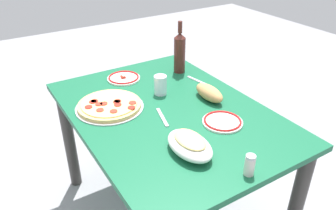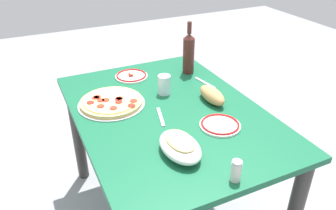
% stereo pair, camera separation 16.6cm
% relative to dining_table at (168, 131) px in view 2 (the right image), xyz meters
% --- Properties ---
extents(dining_table, '(1.24, 0.89, 0.73)m').
position_rel_dining_table_xyz_m(dining_table, '(0.00, 0.00, 0.00)').
color(dining_table, '#145938').
rests_on(dining_table, ground).
extents(pepperoni_pizza, '(0.34, 0.34, 0.03)m').
position_rel_dining_table_xyz_m(pepperoni_pizza, '(0.18, 0.24, 0.14)').
color(pepperoni_pizza, '#B7B7BC').
rests_on(pepperoni_pizza, dining_table).
extents(baked_pasta_dish, '(0.24, 0.15, 0.08)m').
position_rel_dining_table_xyz_m(baked_pasta_dish, '(-0.34, 0.10, 0.16)').
color(baked_pasta_dish, white).
rests_on(baked_pasta_dish, dining_table).
extents(wine_bottle, '(0.07, 0.07, 0.32)m').
position_rel_dining_table_xyz_m(wine_bottle, '(0.37, -0.31, 0.25)').
color(wine_bottle, '#471E19').
rests_on(wine_bottle, dining_table).
extents(water_glass, '(0.07, 0.07, 0.11)m').
position_rel_dining_table_xyz_m(water_glass, '(0.17, -0.06, 0.18)').
color(water_glass, silver).
rests_on(water_glass, dining_table).
extents(side_plate_near, '(0.19, 0.19, 0.02)m').
position_rel_dining_table_xyz_m(side_plate_near, '(0.45, 0.03, 0.13)').
color(side_plate_near, white).
rests_on(side_plate_near, dining_table).
extents(side_plate_far, '(0.19, 0.19, 0.02)m').
position_rel_dining_table_xyz_m(side_plate_far, '(-0.24, -0.16, 0.13)').
color(side_plate_far, white).
rests_on(side_plate_far, dining_table).
extents(bread_loaf, '(0.20, 0.08, 0.08)m').
position_rel_dining_table_xyz_m(bread_loaf, '(-0.02, -0.25, 0.16)').
color(bread_loaf, tan).
rests_on(bread_loaf, dining_table).
extents(spice_shaker, '(0.04, 0.04, 0.09)m').
position_rel_dining_table_xyz_m(spice_shaker, '(-0.56, -0.01, 0.17)').
color(spice_shaker, silver).
rests_on(spice_shaker, dining_table).
extents(fork_left, '(0.17, 0.06, 0.00)m').
position_rel_dining_table_xyz_m(fork_left, '(-0.05, 0.06, 0.13)').
color(fork_left, '#B7B7BC').
rests_on(fork_left, dining_table).
extents(fork_right, '(0.17, 0.04, 0.00)m').
position_rel_dining_table_xyz_m(fork_right, '(0.19, -0.33, 0.13)').
color(fork_right, '#B7B7BC').
rests_on(fork_right, dining_table).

